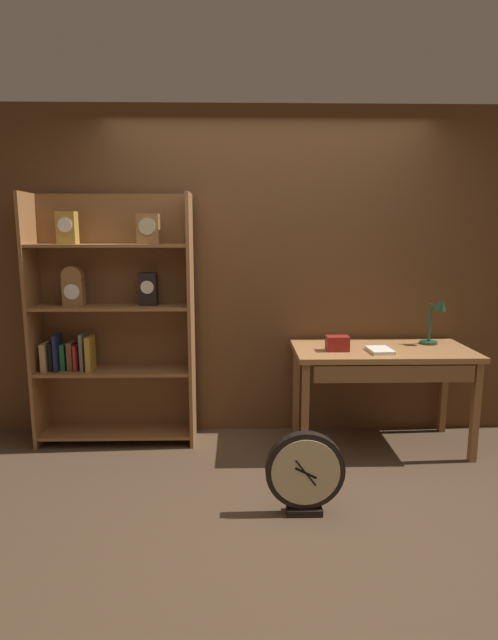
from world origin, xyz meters
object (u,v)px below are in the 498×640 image
object	(u,v)px
desk_lamp	(436,318)
toolbox_small	(337,343)
round_clock_large	(305,473)
open_repair_manual	(380,350)
bookshelf	(110,321)
workbench	(383,361)

from	to	relation	value
desk_lamp	toolbox_small	bearing A→B (deg)	-166.97
round_clock_large	desk_lamp	bearing A→B (deg)	42.67
toolbox_small	open_repair_manual	size ratio (longest dim) A/B	0.75
bookshelf	toolbox_small	bearing A→B (deg)	-7.98
desk_lamp	open_repair_manual	distance (m)	0.58
workbench	toolbox_small	world-z (taller)	toolbox_small
open_repair_manual	bookshelf	bearing A→B (deg)	168.38
bookshelf	round_clock_large	xyz separation A→B (m)	(1.37, -1.10, -0.71)
workbench	toolbox_small	bearing A→B (deg)	-173.21
workbench	desk_lamp	distance (m)	0.55
desk_lamp	bookshelf	bearing A→B (deg)	178.70
round_clock_large	workbench	bearing A→B (deg)	52.48
toolbox_small	round_clock_large	xyz separation A→B (m)	(-0.34, -0.86, -0.58)
workbench	toolbox_small	size ratio (longest dim) A/B	8.01
open_repair_manual	toolbox_small	bearing A→B (deg)	167.43
bookshelf	desk_lamp	bearing A→B (deg)	-1.30
toolbox_small	open_repair_manual	distance (m)	0.31
workbench	bookshelf	bearing A→B (deg)	174.52
open_repair_manual	round_clock_large	bearing A→B (deg)	-131.86
bookshelf	desk_lamp	xyz separation A→B (m)	(2.51, -0.06, 0.02)
workbench	round_clock_large	size ratio (longest dim) A/B	2.61
desk_lamp	toolbox_small	world-z (taller)	desk_lamp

